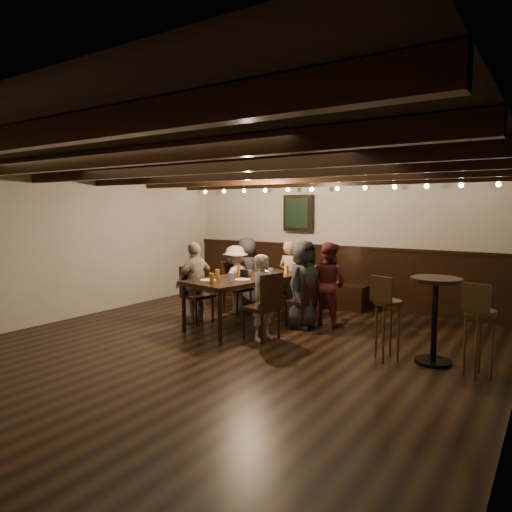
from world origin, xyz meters
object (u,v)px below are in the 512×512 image
Objects in this scene: chair_right_far at (262,319)px; high_top_table at (435,307)px; person_right_near at (303,284)px; dining_table at (248,281)px; bar_stool_right at (478,341)px; person_bench_right at (328,283)px; person_left_near at (235,279)px; person_bench_left at (247,273)px; chair_left_near at (237,297)px; person_right_far at (264,297)px; person_bench_centre at (290,277)px; person_left_far at (196,282)px; bar_stool_left at (387,329)px; chair_right_near at (301,311)px; chair_left_far at (197,305)px.

high_top_table is at bearing -72.96° from chair_right_far.
dining_table is at bearing 120.96° from person_right_near.
person_bench_right is at bearing 164.32° from bar_stool_right.
person_right_near reaches higher than person_left_near.
person_bench_left is at bearing -161.57° from person_left_near.
person_right_far reaches higher than chair_left_near.
person_left_far is (-0.99, -1.36, 0.01)m from person_bench_centre.
high_top_table is (3.69, 0.05, 0.03)m from person_left_far.
chair_left_near is at bearing 175.92° from bar_stool_left.
person_bench_right is at bearing 151.42° from high_top_table.
chair_right_near is at bearing 0.12° from chair_right_far.
person_bench_left is 0.96× the size of person_right_near.
person_right_near is 1.78m from bar_stool_left.
bar_stool_left is at bearing -166.48° from bar_stool_right.
chair_right_near is 0.71× the size of person_right_far.
chair_left_far is at bearing 90.00° from chair_right_far.
person_bench_right is (1.78, -0.30, 0.00)m from person_bench_left.
chair_left_near is 0.98m from person_left_far.
person_left_near is 1.14× the size of bar_stool_left.
person_right_far is 1.17× the size of high_top_table.
person_right_far is at bearing 90.00° from chair_left_far.
person_right_far is at bearing 140.71° from person_bench_left.
person_bench_left is at bearing 160.22° from high_top_table.
chair_left_near is 3.63m from high_top_table.
bar_stool_right is at bearing 85.73° from chair_left_near.
person_bench_left reaches higher than chair_right_far.
person_bench_left is at bearing 9.46° from person_bench_centre.
person_left_far is (-1.60, -0.65, 0.39)m from chair_right_near.
person_right_near reaches higher than person_left_far.
person_bench_right is at bearing -6.34° from person_right_far.
chair_left_far is 1.50m from person_right_far.
chair_right_far is at bearing -172.46° from high_top_table.
chair_right_near is 2.70m from bar_stool_right.
chair_right_far is at bearing -166.38° from bar_stool_right.
person_right_far is at bearing 83.66° from person_bench_right.
chair_right_far is 0.79× the size of person_right_far.
person_bench_centre reaches higher than high_top_table.
bar_stool_left reaches higher than chair_left_far.
person_right_near is (-0.22, -0.42, 0.02)m from person_bench_right.
chair_left_near is (-0.64, 0.56, -0.43)m from dining_table.
chair_left_near reaches higher than dining_table.
chair_right_near is 1.79m from bar_stool_left.
bar_stool_right is (0.50, -0.16, -0.29)m from high_top_table.
person_bench_right is (0.86, -0.30, 0.02)m from person_bench_centre.
chair_left_near is 0.69× the size of person_bench_right.
dining_table is at bearing 59.04° from person_right_far.
chair_right_far is (-0.15, -0.89, 0.03)m from chair_right_near.
chair_left_near is 0.75× the size of person_right_far.
chair_right_far is 1.75m from bar_stool_left.
person_right_far is at bearing -172.23° from high_top_table.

